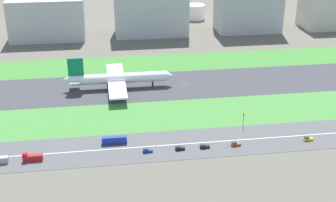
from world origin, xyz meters
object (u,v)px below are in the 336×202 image
Objects in this scene: hangar_building at (151,6)px; fuel_tank_west at (164,12)px; car_5 at (308,139)px; office_tower at (249,1)px; car_4 at (235,144)px; bus_0 at (114,140)px; car_3 at (147,150)px; fuel_tank_centre at (195,12)px; car_1 at (204,146)px; car_2 at (180,148)px; traffic_light at (243,119)px; airliner at (117,78)px; cargo_warehouse at (331,10)px; truck_2 at (32,157)px; terminal_building at (47,18)px.

hangar_building is 3.51× the size of fuel_tank_west.
car_5 is 0.08× the size of office_tower.
bus_0 is at bearing -10.31° from car_4.
fuel_tank_centre is (69.55, 237.00, 5.66)m from car_3.
bus_0 is 187.16m from hangar_building.
fuel_tank_centre is at bearing 0.00° from fuel_tank_west.
fuel_tank_centre is (43.41, 237.00, 5.66)m from car_1.
traffic_light reaches higher than car_2.
airliner is 162.81m from office_tower.
car_2 is 0.09× the size of cargo_warehouse.
car_2 is 0.61× the size of traffic_light.
hangar_building reaches higher than truck_2.
office_tower is (55.25, 174.01, 20.53)m from traffic_light.
terminal_building is 109.34m from fuel_tank_west.
terminal_building is at bearing -69.06° from car_2.
airliner is 124.48m from terminal_building.
airliner reaches higher than truck_2.
car_1 is (26.14, 0.00, 0.00)m from car_3.
fuel_tank_west is at bearing 145.07° from office_tower.
fuel_tank_west is 29.01m from fuel_tank_centre.
traffic_light is (8.98, 17.99, 3.37)m from car_4.
cargo_warehouse is at bearing -18.00° from fuel_tank_west.
bus_0 is 0.20× the size of hangar_building.
bus_0 is 2.64× the size of car_1.
car_1 is at bearing -93.48° from fuel_tank_west.
bus_0 is 90.51m from car_5.
cargo_warehouse is at bearing 53.39° from traffic_light.
car_4 is at bearing -62.61° from terminal_building.
office_tower is at bearing -128.93° from truck_2.
car_4 is at bearing -57.08° from airliner.
car_4 is 0.09× the size of cargo_warehouse.
cargo_warehouse is at bearing 0.00° from hangar_building.
office_tower is (78.84, 192.00, 23.90)m from car_1.
car_5 and car_4 have the same top height.
traffic_light reaches higher than car_5.
car_2 is at bearing -180.00° from car_3.
car_3 is at bearing 0.00° from car_2.
office_tower is (155.07, 192.00, 23.15)m from truck_2.
car_2 and car_4 have the same top height.
truck_2 is 0.15× the size of terminal_building.
hangar_building is 1.17× the size of cargo_warehouse.
car_5 is 1.00× the size of car_3.
car_2 is 1.00× the size of car_1.
traffic_light is (35.01, 17.99, 3.37)m from car_2.
car_4 is (50.50, -78.00, -5.31)m from airliner.
airliner is 87.93m from truck_2.
car_3 is 14.72m from car_2.
fuel_tank_west is at bearing 69.34° from hangar_building.
car_4 is 14.61m from car_1.
car_2 is 0.08× the size of terminal_building.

